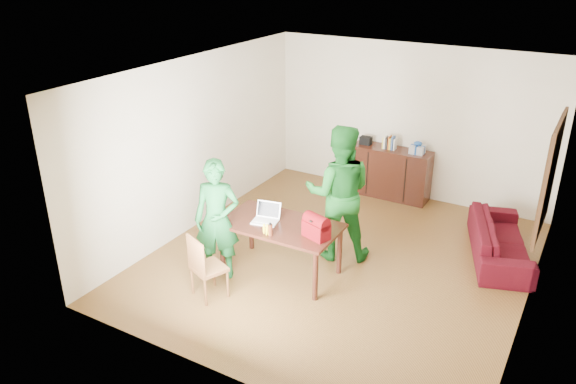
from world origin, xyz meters
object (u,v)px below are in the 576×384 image
Objects in this scene: bottle at (270,229)px; laptop at (265,219)px; table at (281,230)px; sofa at (500,240)px; chair at (209,278)px; person_far at (339,193)px; person_near at (217,220)px; red_bag at (316,229)px.

laptop is at bearing 132.60° from bottle.
table is 0.39m from bottle.
table is 0.87× the size of sofa.
chair is 0.44× the size of person_far.
table is at bearing 98.60° from bottle.
person_far is 1.07× the size of sofa.
person_far reaches higher than sofa.
chair reaches higher than sofa.
person_far is 2.46m from sofa.
person_near is 4.89× the size of red_bag.
chair is at bearing 36.84° from person_far.
red_bag is at bearing -10.35° from table.
person_near is (-0.70, -0.47, 0.18)m from table.
person_near is 9.57× the size of bottle.
table is at bearing 5.91° from laptop.
person_near reaches higher than red_bag.
chair is 0.52× the size of person_near.
chair is 1.08m from laptop.
sofa is (3.03, 2.90, 0.01)m from chair.
person_far is (0.97, 1.78, 0.73)m from chair.
person_far is at bearing 100.44° from sofa.
red_bag reaches higher than laptop.
laptop is 0.80m from red_bag.
person_far reaches higher than laptop.
table is at bearing 11.53° from person_near.
laptop is at bearing 93.97° from chair.
red_bag is 2.88m from sofa.
table is at bearing 109.53° from sofa.
bottle reaches higher than table.
chair is 1.01m from bottle.
red_bag is at bearing 24.68° from bottle.
table is 1.15m from chair.
bottle reaches higher than sofa.
sofa is at bearing 36.85° from table.
person_far is 11.29× the size of bottle.
table is at bearing -171.32° from red_bag.
person_far is at bearing 59.94° from table.
person_far reaches higher than person_near.
person_far is at bearing 25.64° from person_near.
chair is at bearing -132.27° from bottle.
table is 0.86m from person_near.
person_far is at bearing 41.25° from laptop.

